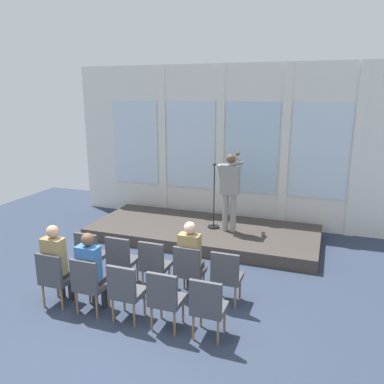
# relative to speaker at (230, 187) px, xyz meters

# --- Properties ---
(ground_plane) EXTENTS (13.59, 13.59, 0.00)m
(ground_plane) POSITION_rel_speaker_xyz_m (-0.64, -3.77, -1.32)
(ground_plane) COLOR #2D384C
(rear_partition) EXTENTS (8.19, 0.14, 4.09)m
(rear_partition) POSITION_rel_speaker_xyz_m (-0.59, 1.45, 0.72)
(rear_partition) COLOR silver
(rear_partition) RESTS_ON ground
(stage_platform) EXTENTS (5.34, 2.24, 0.27)m
(stage_platform) POSITION_rel_speaker_xyz_m (-0.64, 0.04, -1.19)
(stage_platform) COLOR #3F3833
(stage_platform) RESTS_ON ground
(speaker) EXTENTS (0.52, 0.69, 1.79)m
(speaker) POSITION_rel_speaker_xyz_m (0.00, 0.00, 0.00)
(speaker) COLOR gray
(speaker) RESTS_ON stage_platform
(mic_stand) EXTENTS (0.28, 0.28, 1.55)m
(mic_stand) POSITION_rel_speaker_xyz_m (-0.40, 0.09, -0.71)
(mic_stand) COLOR black
(mic_stand) RESTS_ON stage_platform
(chair_r0_c0) EXTENTS (0.46, 0.44, 0.94)m
(chair_r0_c0) POSITION_rel_speaker_xyz_m (-1.93, -2.69, -0.79)
(chair_r0_c0) COLOR olive
(chair_r0_c0) RESTS_ON ground
(chair_r0_c1) EXTENTS (0.46, 0.44, 0.94)m
(chair_r0_c1) POSITION_rel_speaker_xyz_m (-1.28, -2.69, -0.79)
(chair_r0_c1) COLOR olive
(chair_r0_c1) RESTS_ON ground
(chair_r0_c2) EXTENTS (0.46, 0.44, 0.94)m
(chair_r0_c2) POSITION_rel_speaker_xyz_m (-0.64, -2.69, -0.79)
(chair_r0_c2) COLOR olive
(chair_r0_c2) RESTS_ON ground
(chair_r0_c3) EXTENTS (0.46, 0.44, 0.94)m
(chair_r0_c3) POSITION_rel_speaker_xyz_m (0.01, -2.69, -0.79)
(chair_r0_c3) COLOR olive
(chair_r0_c3) RESTS_ON ground
(audience_r0_c3) EXTENTS (0.36, 0.39, 1.34)m
(audience_r0_c3) POSITION_rel_speaker_xyz_m (0.01, -2.61, -0.58)
(audience_r0_c3) COLOR #2D2D33
(audience_r0_c3) RESTS_ON ground
(chair_r0_c4) EXTENTS (0.46, 0.44, 0.94)m
(chair_r0_c4) POSITION_rel_speaker_xyz_m (0.65, -2.69, -0.79)
(chair_r0_c4) COLOR olive
(chair_r0_c4) RESTS_ON ground
(chair_r1_c0) EXTENTS (0.46, 0.44, 0.94)m
(chair_r1_c0) POSITION_rel_speaker_xyz_m (-1.93, -3.68, -0.79)
(chair_r1_c0) COLOR olive
(chair_r1_c0) RESTS_ON ground
(audience_r1_c0) EXTENTS (0.36, 0.39, 1.37)m
(audience_r1_c0) POSITION_rel_speaker_xyz_m (-1.93, -3.61, -0.56)
(audience_r1_c0) COLOR #2D2D33
(audience_r1_c0) RESTS_ON ground
(chair_r1_c1) EXTENTS (0.46, 0.44, 0.94)m
(chair_r1_c1) POSITION_rel_speaker_xyz_m (-1.28, -3.68, -0.79)
(chair_r1_c1) COLOR olive
(chair_r1_c1) RESTS_ON ground
(audience_r1_c1) EXTENTS (0.36, 0.39, 1.33)m
(audience_r1_c1) POSITION_rel_speaker_xyz_m (-1.28, -3.60, -0.59)
(audience_r1_c1) COLOR #2D2D33
(audience_r1_c1) RESTS_ON ground
(chair_r1_c2) EXTENTS (0.46, 0.44, 0.94)m
(chair_r1_c2) POSITION_rel_speaker_xyz_m (-0.64, -3.68, -0.79)
(chair_r1_c2) COLOR olive
(chair_r1_c2) RESTS_ON ground
(chair_r1_c3) EXTENTS (0.46, 0.44, 0.94)m
(chair_r1_c3) POSITION_rel_speaker_xyz_m (0.01, -3.68, -0.79)
(chair_r1_c3) COLOR olive
(chair_r1_c3) RESTS_ON ground
(chair_r1_c4) EXTENTS (0.46, 0.44, 0.94)m
(chair_r1_c4) POSITION_rel_speaker_xyz_m (0.65, -3.68, -0.79)
(chair_r1_c4) COLOR olive
(chair_r1_c4) RESTS_ON ground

